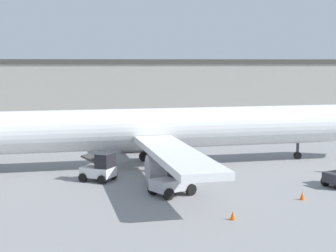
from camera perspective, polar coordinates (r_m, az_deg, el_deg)
name	(u,v)px	position (r m, az deg, el deg)	size (l,w,h in m)	color
ground_plane	(168,165)	(46.62, 0.00, -4.35)	(400.00, 400.00, 0.00)	gray
terminal_building	(206,90)	(83.86, 4.19, 4.04)	(62.64, 14.42, 9.72)	#ADA89E
airplane	(157,129)	(45.87, -1.22, -0.34)	(42.44, 34.97, 11.35)	silver
belt_loader_truck	(100,168)	(40.61, -7.54, -4.63)	(3.04, 2.88, 2.24)	silver
pushback_tug	(175,180)	(36.18, 0.78, -5.96)	(3.45, 3.21, 2.32)	#B2B2B7
safety_cone_near	(233,215)	(30.94, 7.22, -9.79)	(0.36, 0.36, 0.55)	#EF590F
safety_cone_far	(302,196)	(36.16, 14.67, -7.49)	(0.36, 0.36, 0.55)	#EF590F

